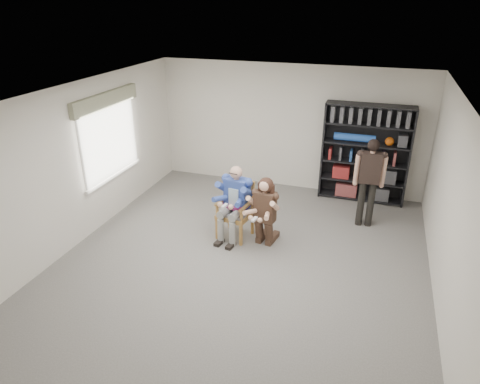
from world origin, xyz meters
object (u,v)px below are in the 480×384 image
(armchair, at_px, (235,210))
(kneeling_woman, at_px, (264,213))
(seated_man, at_px, (235,203))
(bookshelf, at_px, (365,154))
(standing_man, at_px, (368,184))

(armchair, xyz_separation_m, kneeling_woman, (0.58, -0.12, 0.10))
(seated_man, bearing_deg, armchair, 0.00)
(armchair, relative_size, seated_man, 0.77)
(armchair, xyz_separation_m, bookshelf, (2.09, 2.41, 0.52))
(armchair, distance_m, seated_man, 0.16)
(kneeling_woman, xyz_separation_m, bookshelf, (1.51, 2.53, 0.41))
(bookshelf, bearing_deg, seated_man, -130.90)
(kneeling_woman, xyz_separation_m, standing_man, (1.66, 1.33, 0.24))
(bookshelf, bearing_deg, armchair, -130.90)
(armchair, relative_size, kneeling_woman, 0.84)
(standing_man, bearing_deg, armchair, -157.11)
(armchair, xyz_separation_m, seated_man, (0.00, 0.00, 0.16))
(bookshelf, height_order, standing_man, bookshelf)
(armchair, relative_size, standing_man, 0.61)
(seated_man, bearing_deg, kneeling_woman, -2.26)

